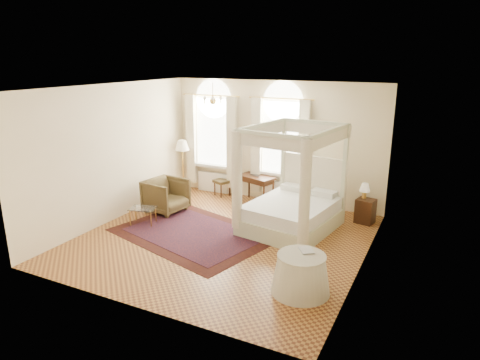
{
  "coord_description": "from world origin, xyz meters",
  "views": [
    {
      "loc": [
        4.22,
        -7.69,
        3.89
      ],
      "look_at": [
        0.21,
        0.4,
        1.28
      ],
      "focal_mm": 32.0,
      "sensor_mm": 36.0,
      "label": 1
    }
  ],
  "objects_px": {
    "nightstand": "(365,211)",
    "stool": "(222,182)",
    "canopy_bed": "(291,207)",
    "writing_desk": "(256,180)",
    "floor_lamp": "(182,148)",
    "side_table": "(301,274)",
    "coffee_table": "(143,209)",
    "armchair": "(166,196)"
  },
  "relations": [
    {
      "from": "stool",
      "to": "floor_lamp",
      "type": "relative_size",
      "value": 0.35
    },
    {
      "from": "nightstand",
      "to": "side_table",
      "type": "xyz_separation_m",
      "value": [
        -0.38,
        -3.75,
        0.04
      ]
    },
    {
      "from": "writing_desk",
      "to": "coffee_table",
      "type": "xyz_separation_m",
      "value": [
        -1.79,
        -2.66,
        -0.28
      ]
    },
    {
      "from": "canopy_bed",
      "to": "armchair",
      "type": "xyz_separation_m",
      "value": [
        -3.31,
        -0.3,
        -0.12
      ]
    },
    {
      "from": "canopy_bed",
      "to": "side_table",
      "type": "height_order",
      "value": "canopy_bed"
    },
    {
      "from": "nightstand",
      "to": "side_table",
      "type": "relative_size",
      "value": 0.59
    },
    {
      "from": "floor_lamp",
      "to": "coffee_table",
      "type": "bearing_deg",
      "value": -77.99
    },
    {
      "from": "armchair",
      "to": "coffee_table",
      "type": "relative_size",
      "value": 1.37
    },
    {
      "from": "stool",
      "to": "canopy_bed",
      "type": "bearing_deg",
      "value": -29.76
    },
    {
      "from": "floor_lamp",
      "to": "side_table",
      "type": "relative_size",
      "value": 1.55
    },
    {
      "from": "canopy_bed",
      "to": "nightstand",
      "type": "height_order",
      "value": "canopy_bed"
    },
    {
      "from": "canopy_bed",
      "to": "coffee_table",
      "type": "xyz_separation_m",
      "value": [
        -3.3,
        -1.27,
        -0.18
      ]
    },
    {
      "from": "coffee_table",
      "to": "stool",
      "type": "bearing_deg",
      "value": 76.84
    },
    {
      "from": "canopy_bed",
      "to": "stool",
      "type": "bearing_deg",
      "value": 150.24
    },
    {
      "from": "stool",
      "to": "writing_desk",
      "type": "bearing_deg",
      "value": -6.3
    },
    {
      "from": "canopy_bed",
      "to": "writing_desk",
      "type": "xyz_separation_m",
      "value": [
        -1.52,
        1.39,
        0.09
      ]
    },
    {
      "from": "writing_desk",
      "to": "coffee_table",
      "type": "bearing_deg",
      "value": -123.9
    },
    {
      "from": "nightstand",
      "to": "writing_desk",
      "type": "height_order",
      "value": "writing_desk"
    },
    {
      "from": "canopy_bed",
      "to": "nightstand",
      "type": "relative_size",
      "value": 4.17
    },
    {
      "from": "armchair",
      "to": "floor_lamp",
      "type": "relative_size",
      "value": 0.61
    },
    {
      "from": "stool",
      "to": "floor_lamp",
      "type": "height_order",
      "value": "floor_lamp"
    },
    {
      "from": "stool",
      "to": "floor_lamp",
      "type": "distance_m",
      "value": 1.54
    },
    {
      "from": "nightstand",
      "to": "writing_desk",
      "type": "relative_size",
      "value": 0.54
    },
    {
      "from": "canopy_bed",
      "to": "coffee_table",
      "type": "distance_m",
      "value": 3.54
    },
    {
      "from": "writing_desk",
      "to": "coffee_table",
      "type": "distance_m",
      "value": 3.22
    },
    {
      "from": "coffee_table",
      "to": "armchair",
      "type": "bearing_deg",
      "value": 90.59
    },
    {
      "from": "nightstand",
      "to": "side_table",
      "type": "distance_m",
      "value": 3.77
    },
    {
      "from": "armchair",
      "to": "floor_lamp",
      "type": "distance_m",
      "value": 1.93
    },
    {
      "from": "coffee_table",
      "to": "side_table",
      "type": "relative_size",
      "value": 0.69
    },
    {
      "from": "writing_desk",
      "to": "stool",
      "type": "relative_size",
      "value": 2.05
    },
    {
      "from": "nightstand",
      "to": "floor_lamp",
      "type": "distance_m",
      "value": 5.43
    },
    {
      "from": "stool",
      "to": "side_table",
      "type": "distance_m",
      "value": 5.54
    },
    {
      "from": "canopy_bed",
      "to": "coffee_table",
      "type": "bearing_deg",
      "value": -158.99
    },
    {
      "from": "nightstand",
      "to": "canopy_bed",
      "type": "bearing_deg",
      "value": -141.15
    },
    {
      "from": "floor_lamp",
      "to": "writing_desk",
      "type": "bearing_deg",
      "value": 1.94
    },
    {
      "from": "writing_desk",
      "to": "side_table",
      "type": "relative_size",
      "value": 1.1
    },
    {
      "from": "floor_lamp",
      "to": "nightstand",
      "type": "bearing_deg",
      "value": -1.32
    },
    {
      "from": "nightstand",
      "to": "writing_desk",
      "type": "xyz_separation_m",
      "value": [
        -2.99,
        0.2,
        0.35
      ]
    },
    {
      "from": "armchair",
      "to": "writing_desk",
      "type": "bearing_deg",
      "value": -39.7
    },
    {
      "from": "nightstand",
      "to": "stool",
      "type": "xyz_separation_m",
      "value": [
        -4.13,
        0.33,
        0.1
      ]
    },
    {
      "from": "stool",
      "to": "side_table",
      "type": "height_order",
      "value": "side_table"
    },
    {
      "from": "nightstand",
      "to": "writing_desk",
      "type": "distance_m",
      "value": 3.02
    }
  ]
}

